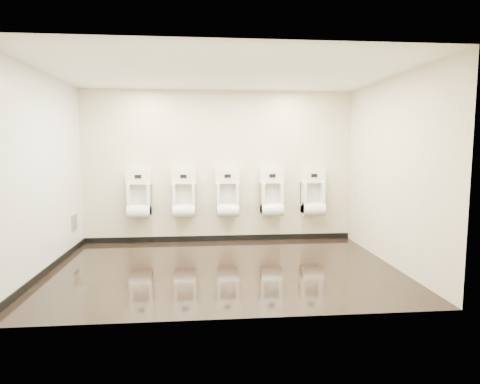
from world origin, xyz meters
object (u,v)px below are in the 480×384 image
object	(u,v)px
access_panel	(74,222)
urinal_4	(313,196)
urinal_0	(139,198)
urinal_3	(272,196)
urinal_1	(184,197)
urinal_2	(228,197)

from	to	relation	value
access_panel	urinal_4	xyz separation A→B (m)	(4.23, 0.40, 0.36)
access_panel	urinal_4	bearing A→B (deg)	5.39
urinal_0	urinal_3	bearing A→B (deg)	0.00
access_panel	urinal_0	bearing A→B (deg)	21.22
access_panel	urinal_1	distance (m)	1.91
urinal_3	urinal_2	bearing A→B (deg)	180.00
urinal_3	urinal_4	distance (m)	0.78
access_panel	urinal_3	size ratio (longest dim) A/B	0.29
urinal_0	urinal_2	size ratio (longest dim) A/B	1.00
urinal_0	urinal_2	world-z (taller)	same
access_panel	urinal_1	bearing A→B (deg)	12.29
urinal_3	urinal_0	bearing A→B (deg)	180.00
urinal_0	urinal_3	distance (m)	2.42
access_panel	urinal_1	world-z (taller)	urinal_1
access_panel	urinal_4	size ratio (longest dim) A/B	0.29
urinal_3	urinal_4	size ratio (longest dim) A/B	1.00
access_panel	urinal_4	distance (m)	4.26
urinal_0	urinal_1	bearing A→B (deg)	0.00
urinal_1	urinal_4	size ratio (longest dim) A/B	1.00
urinal_0	urinal_3	size ratio (longest dim) A/B	1.00
urinal_4	urinal_1	bearing A→B (deg)	180.00
urinal_1	urinal_2	xyz separation A→B (m)	(0.79, 0.00, 0.00)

